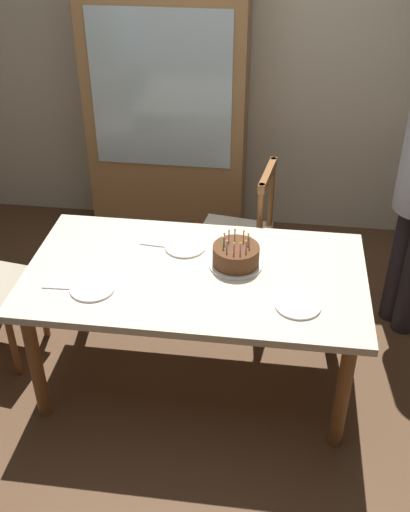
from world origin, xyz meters
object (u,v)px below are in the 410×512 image
at_px(plate_near_guest, 298,305).
at_px(plate_near_celebrant, 92,288).
at_px(birthday_cake, 236,256).
at_px(dining_table, 195,285).
at_px(plate_far_side, 185,247).
at_px(china_cabinet, 168,116).
at_px(chair_spindle_back, 237,237).

bearing_deg(plate_near_guest, plate_near_celebrant, 180.00).
bearing_deg(birthday_cake, plate_near_guest, -43.17).
distance_m(dining_table, plate_near_guest, 0.57).
height_order(dining_table, birthday_cake, birthday_cake).
height_order(birthday_cake, plate_far_side, birthday_cake).
distance_m(plate_near_celebrant, plate_near_guest, 0.99).
bearing_deg(plate_near_guest, china_cabinet, 117.87).
height_order(dining_table, plate_near_guest, plate_near_guest).
bearing_deg(plate_near_celebrant, plate_far_side, 47.74).
distance_m(plate_near_celebrant, chair_spindle_back, 1.22).
xyz_separation_m(dining_table, plate_near_celebrant, (-0.48, -0.21, 0.09)).
height_order(dining_table, plate_far_side, plate_far_side).
bearing_deg(dining_table, plate_near_celebrant, -155.76).
bearing_deg(plate_near_celebrant, birthday_cake, 24.09).
bearing_deg(plate_near_guest, chair_spindle_back, 109.95).
bearing_deg(chair_spindle_back, plate_far_side, -112.61).
bearing_deg(plate_far_side, chair_spindle_back, 67.39).
xyz_separation_m(birthday_cake, chair_spindle_back, (-0.04, 0.70, -0.33)).
height_order(plate_far_side, china_cabinet, china_cabinet).
distance_m(plate_near_celebrant, plate_far_side, 0.58).
distance_m(plate_far_side, plate_near_guest, 0.74).
xyz_separation_m(birthday_cake, china_cabinet, (-0.62, 1.47, 0.17)).
height_order(dining_table, plate_near_celebrant, plate_near_celebrant).
relative_size(plate_near_celebrant, chair_spindle_back, 0.23).
bearing_deg(plate_near_celebrant, chair_spindle_back, 57.95).
bearing_deg(plate_far_side, dining_table, -68.01).
xyz_separation_m(plate_near_celebrant, chair_spindle_back, (0.63, 1.01, -0.28)).
xyz_separation_m(plate_near_celebrant, plate_far_side, (0.39, 0.43, 0.00)).
relative_size(plate_near_guest, chair_spindle_back, 0.23).
bearing_deg(chair_spindle_back, plate_near_celebrant, -122.05).
height_order(plate_near_celebrant, china_cabinet, china_cabinet).
bearing_deg(dining_table, chair_spindle_back, 78.99).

